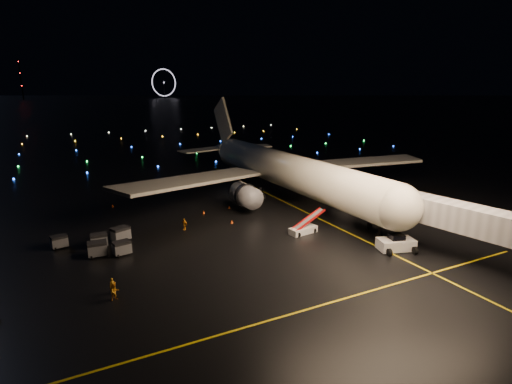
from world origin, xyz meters
TOP-DOWN VIEW (x-y plane):
  - ground at (0.00, 300.00)m, footprint 2000.00×2000.00m
  - lane_centre at (12.00, 15.00)m, footprint 0.25×80.00m
  - lane_cross at (-5.00, -10.00)m, footprint 60.00×0.25m
  - airliner at (13.16, 25.72)m, footprint 61.22×58.28m
  - pushback_tug at (13.21, -3.60)m, footprint 4.77×3.40m
  - belt_loader at (6.38, 6.40)m, footprint 5.99×2.40m
  - crew_a at (-19.01, 0.84)m, footprint 0.65×0.49m
  - crew_b at (-18.99, -0.47)m, footprint 0.94×0.82m
  - crew_c at (-7.62, 14.93)m, footprint 0.84×1.02m
  - safety_cone_0 at (-0.61, 14.57)m, footprint 0.45×0.45m
  - safety_cone_1 at (1.95, 21.58)m, footprint 0.53×0.53m
  - safety_cone_2 at (-2.78, 20.69)m, footprint 0.59×0.59m
  - safety_cone_3 at (-15.03, 30.93)m, footprint 0.51×0.51m
  - ferris_wheel at (170.00, 720.00)m, footprint 49.33×16.80m
  - radio_mast at (-60.00, 740.00)m, footprint 1.80×1.80m
  - taxiway_lights at (0.00, 106.00)m, footprint 164.00×92.00m
  - baggage_cart_0 at (-16.16, 14.67)m, footprint 2.55×2.19m
  - baggage_cart_1 at (-18.85, 13.91)m, footprint 2.02×1.46m
  - baggage_cart_2 at (-16.74, 10.05)m, footprint 2.18×1.71m
  - baggage_cart_3 at (-19.35, 10.83)m, footprint 2.18×1.58m
  - baggage_cart_4 at (-23.29, 15.71)m, footprint 2.06×1.64m

SIDE VIEW (x-z plane):
  - ground at x=0.00m, z-range 0.00..0.00m
  - lane_centre at x=12.00m, z-range 0.00..0.02m
  - lane_cross at x=-5.00m, z-range 0.00..0.02m
  - taxiway_lights at x=0.00m, z-range 0.00..0.36m
  - safety_cone_0 at x=-0.61m, z-range 0.00..0.48m
  - safety_cone_3 at x=-15.03m, z-range 0.00..0.49m
  - safety_cone_1 at x=1.95m, z-range 0.00..0.49m
  - safety_cone_2 at x=-2.78m, z-range 0.00..0.51m
  - baggage_cart_4 at x=-23.29m, z-range 0.00..1.55m
  - crew_a at x=-19.01m, z-range 0.00..1.61m
  - crew_c at x=-7.62m, z-range 0.00..1.63m
  - crew_b at x=-18.99m, z-range 0.00..1.64m
  - baggage_cart_1 at x=-18.85m, z-range 0.00..1.67m
  - baggage_cart_2 at x=-16.74m, z-range 0.00..1.67m
  - baggage_cart_3 at x=-19.35m, z-range 0.00..1.79m
  - baggage_cart_0 at x=-16.16m, z-range 0.00..1.83m
  - pushback_tug at x=13.21m, z-range 0.00..2.05m
  - belt_loader at x=6.38m, z-range 0.00..2.82m
  - airliner at x=13.16m, z-range 0.00..17.02m
  - ferris_wheel at x=170.00m, z-range 0.00..52.00m
  - radio_mast at x=-60.00m, z-range 0.00..64.00m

